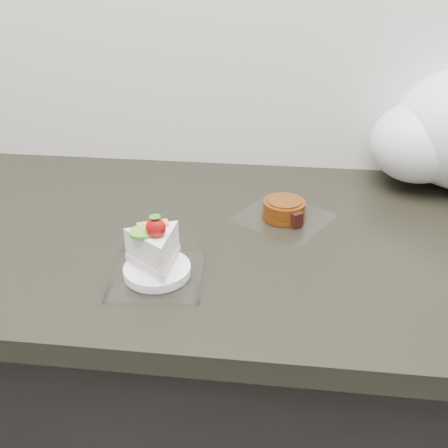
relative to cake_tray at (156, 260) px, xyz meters
name	(u,v)px	position (x,y,z in m)	size (l,w,h in m)	color
counter	(203,399)	(0.04, 0.15, -0.48)	(2.04, 0.64, 0.90)	black
cake_tray	(156,260)	(0.00, 0.00, 0.00)	(0.15, 0.15, 0.11)	white
mooncake_wrap	(284,211)	(0.20, 0.21, -0.02)	(0.21, 0.21, 0.04)	white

